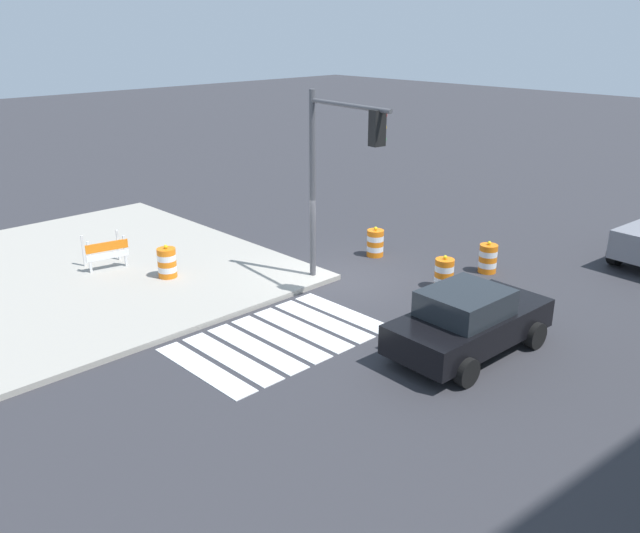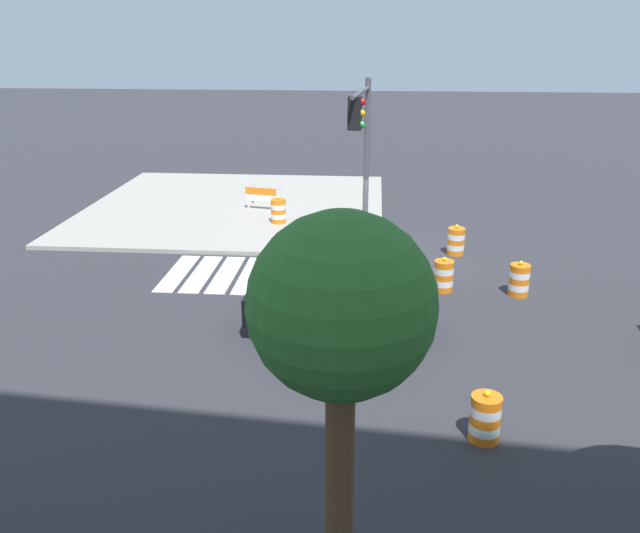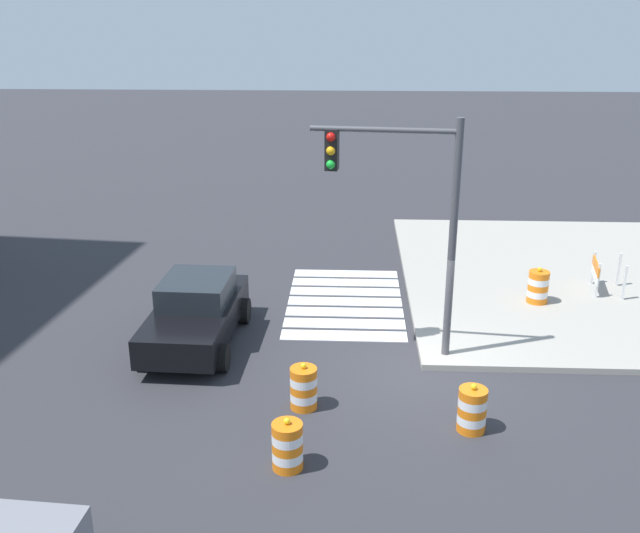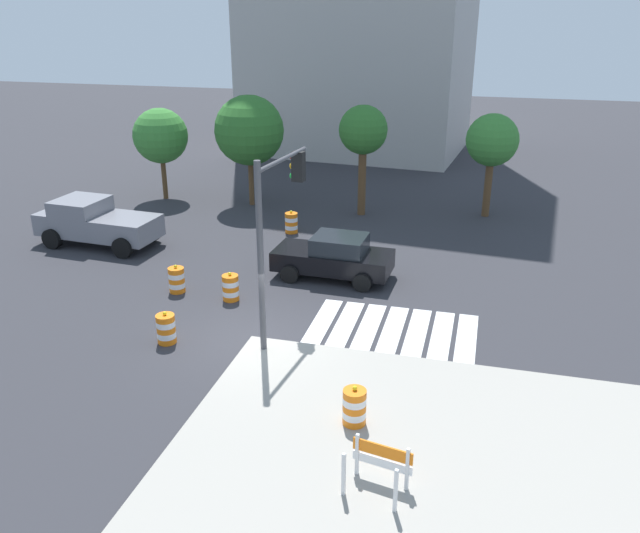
% 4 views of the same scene
% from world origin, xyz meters
% --- Properties ---
extents(ground_plane, '(120.00, 120.00, 0.00)m').
position_xyz_m(ground_plane, '(0.00, 0.00, 0.00)').
color(ground_plane, '#2D2D33').
extents(sidewalk_corner, '(12.00, 12.00, 0.15)m').
position_xyz_m(sidewalk_corner, '(6.00, -6.00, 0.07)').
color(sidewalk_corner, '#9E998E').
rests_on(sidewalk_corner, ground).
extents(crosswalk_stripes, '(5.10, 3.20, 0.02)m').
position_xyz_m(crosswalk_stripes, '(4.00, 1.80, 0.01)').
color(crosswalk_stripes, silver).
rests_on(crosswalk_stripes, ground).
extents(sports_car, '(4.37, 2.27, 1.63)m').
position_xyz_m(sports_car, '(1.25, 5.42, 0.81)').
color(sports_car, black).
rests_on(sports_car, ground).
extents(pickup_truck, '(5.28, 2.64, 1.92)m').
position_xyz_m(pickup_truck, '(-9.33, 6.40, 0.97)').
color(pickup_truck, slate).
rests_on(pickup_truck, ground).
extents(traffic_barrel_near_corner, '(0.56, 0.56, 1.02)m').
position_xyz_m(traffic_barrel_near_corner, '(-1.79, 9.92, 0.45)').
color(traffic_barrel_near_corner, orange).
rests_on(traffic_barrel_near_corner, ground).
extents(traffic_barrel_crosswalk_end, '(0.56, 0.56, 1.02)m').
position_xyz_m(traffic_barrel_crosswalk_end, '(-3.78, 2.73, 0.45)').
color(traffic_barrel_crosswalk_end, orange).
rests_on(traffic_barrel_crosswalk_end, ground).
extents(traffic_barrel_median_near, '(0.56, 0.56, 1.02)m').
position_xyz_m(traffic_barrel_median_near, '(-1.70, 2.58, 0.45)').
color(traffic_barrel_median_near, orange).
rests_on(traffic_barrel_median_near, ground).
extents(traffic_barrel_median_far, '(0.56, 0.56, 1.02)m').
position_xyz_m(traffic_barrel_median_far, '(-2.40, -0.75, 0.45)').
color(traffic_barrel_median_far, orange).
rests_on(traffic_barrel_median_far, ground).
extents(traffic_barrel_on_sidewalk, '(0.56, 0.56, 1.02)m').
position_xyz_m(traffic_barrel_on_sidewalk, '(3.88, -3.51, 0.60)').
color(traffic_barrel_on_sidewalk, orange).
rests_on(traffic_barrel_on_sidewalk, sidewalk_corner).
extents(construction_barricade, '(1.36, 1.00, 1.00)m').
position_xyz_m(construction_barricade, '(4.82, -5.50, 0.72)').
color(construction_barricade, silver).
rests_on(construction_barricade, sidewalk_corner).
extents(traffic_light_pole, '(0.59, 3.28, 5.50)m').
position_xyz_m(traffic_light_pole, '(0.72, 0.53, 3.91)').
color(traffic_light_pole, '#4C4C51').
rests_on(traffic_light_pole, sidewalk_corner).
extents(street_tree_streetside_near, '(2.41, 2.41, 4.84)m').
position_xyz_m(street_tree_streetside_near, '(6.47, 14.66, 3.59)').
color(street_tree_streetside_near, brown).
rests_on(street_tree_streetside_near, ground).
extents(street_tree_streetside_mid, '(2.76, 2.76, 4.64)m').
position_xyz_m(street_tree_streetside_mid, '(-9.78, 13.58, 3.25)').
color(street_tree_streetside_mid, brown).
rests_on(street_tree_streetside_mid, ground).
extents(street_tree_streetside_far, '(2.26, 2.26, 5.19)m').
position_xyz_m(street_tree_streetside_far, '(0.67, 13.41, 3.97)').
color(street_tree_streetside_far, brown).
rests_on(street_tree_streetside_far, ground).
extents(street_tree_corner_lot, '(3.39, 3.39, 5.43)m').
position_xyz_m(street_tree_corner_lot, '(-5.02, 13.64, 3.73)').
color(street_tree_corner_lot, brown).
rests_on(street_tree_corner_lot, ground).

